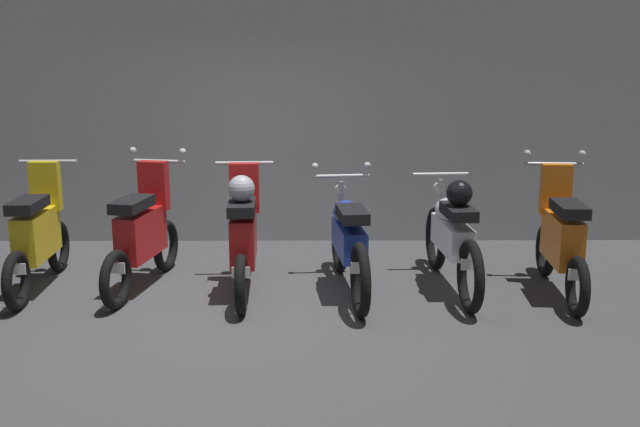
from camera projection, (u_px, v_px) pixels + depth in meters
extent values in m
plane|color=#424244|center=(237.00, 321.00, 6.17)|extent=(80.00, 80.00, 0.00)
cube|color=#9EA0A3|center=(258.00, 114.00, 8.55)|extent=(16.00, 0.30, 2.99)
torus|color=black|center=(58.00, 246.00, 7.50)|extent=(0.10, 0.53, 0.53)
torus|color=black|center=(17.00, 281.00, 6.38)|extent=(0.10, 0.53, 0.53)
cube|color=gold|center=(37.00, 235.00, 6.88)|extent=(0.24, 0.74, 0.44)
cube|color=gold|center=(45.00, 186.00, 7.13)|extent=(0.28, 0.13, 0.48)
cube|color=black|center=(28.00, 205.00, 6.65)|extent=(0.25, 0.53, 0.10)
cylinder|color=#B7BABF|center=(48.00, 161.00, 7.21)|extent=(0.56, 0.05, 0.04)
cylinder|color=#B7BABF|center=(54.00, 207.00, 7.36)|extent=(0.06, 0.15, 0.85)
sphere|color=silver|center=(51.00, 176.00, 7.29)|extent=(0.12, 0.12, 0.12)
cube|color=white|center=(16.00, 269.00, 6.38)|extent=(0.16, 0.02, 0.10)
torus|color=black|center=(166.00, 246.00, 7.51)|extent=(0.19, 0.54, 0.53)
torus|color=black|center=(116.00, 280.00, 6.41)|extent=(0.19, 0.54, 0.53)
cube|color=red|center=(141.00, 234.00, 6.90)|extent=(0.35, 0.76, 0.44)
cube|color=red|center=(154.00, 186.00, 7.15)|extent=(0.30, 0.17, 0.48)
cube|color=black|center=(132.00, 204.00, 6.68)|extent=(0.33, 0.56, 0.10)
cylinder|color=#B7BABF|center=(158.00, 161.00, 7.23)|extent=(0.56, 0.14, 0.04)
sphere|color=#B7BABF|center=(133.00, 150.00, 7.25)|extent=(0.07, 0.07, 0.07)
sphere|color=#B7BABF|center=(183.00, 152.00, 7.16)|extent=(0.07, 0.07, 0.07)
cylinder|color=#B7BABF|center=(162.00, 207.00, 7.38)|extent=(0.08, 0.16, 0.85)
sphere|color=silver|center=(161.00, 175.00, 7.31)|extent=(0.12, 0.12, 0.12)
cube|color=white|center=(116.00, 268.00, 6.41)|extent=(0.16, 0.04, 0.10)
torus|color=black|center=(247.00, 249.00, 7.40)|extent=(0.11, 0.53, 0.53)
torus|color=black|center=(241.00, 285.00, 6.28)|extent=(0.11, 0.53, 0.53)
cube|color=red|center=(244.00, 237.00, 6.78)|extent=(0.25, 0.75, 0.44)
cube|color=red|center=(244.00, 188.00, 7.03)|extent=(0.29, 0.13, 0.48)
cube|color=black|center=(242.00, 207.00, 6.55)|extent=(0.26, 0.53, 0.10)
cylinder|color=#B7BABF|center=(245.00, 163.00, 7.11)|extent=(0.56, 0.06, 0.04)
cylinder|color=#B7BABF|center=(246.00, 209.00, 7.26)|extent=(0.06, 0.15, 0.85)
sphere|color=silver|center=(245.00, 177.00, 7.19)|extent=(0.12, 0.12, 0.12)
cube|color=white|center=(241.00, 273.00, 6.28)|extent=(0.16, 0.02, 0.10)
sphere|color=#9EA0A8|center=(241.00, 189.00, 6.52)|extent=(0.24, 0.24, 0.24)
torus|color=black|center=(339.00, 241.00, 7.47)|extent=(0.16, 0.66, 0.65)
torus|color=black|center=(360.00, 280.00, 6.21)|extent=(0.16, 0.66, 0.65)
cube|color=#1E389E|center=(349.00, 239.00, 6.80)|extent=(0.31, 0.85, 0.28)
ellipsoid|color=#1E389E|center=(347.00, 212.00, 6.90)|extent=(0.30, 0.46, 0.22)
cube|color=black|center=(352.00, 214.00, 6.56)|extent=(0.29, 0.54, 0.10)
cylinder|color=#B7BABF|center=(341.00, 176.00, 7.21)|extent=(0.56, 0.09, 0.04)
sphere|color=#B7BABF|center=(315.00, 166.00, 7.16)|extent=(0.07, 0.07, 0.07)
sphere|color=#B7BABF|center=(367.00, 165.00, 7.22)|extent=(0.07, 0.07, 0.07)
cylinder|color=#B7BABF|center=(340.00, 211.00, 7.35)|extent=(0.07, 0.16, 0.65)
sphere|color=silver|center=(340.00, 190.00, 7.30)|extent=(0.12, 0.12, 0.12)
cube|color=white|center=(360.00, 268.00, 6.21)|extent=(0.16, 0.03, 0.10)
torus|color=black|center=(436.00, 238.00, 7.57)|extent=(0.13, 0.65, 0.65)
torus|color=black|center=(470.00, 276.00, 6.31)|extent=(0.13, 0.65, 0.65)
cube|color=silver|center=(452.00, 236.00, 6.90)|extent=(0.28, 0.85, 0.28)
ellipsoid|color=silver|center=(449.00, 210.00, 7.00)|extent=(0.29, 0.46, 0.22)
cube|color=black|center=(459.00, 211.00, 6.66)|extent=(0.28, 0.54, 0.10)
cylinder|color=#B7BABF|center=(441.00, 174.00, 7.32)|extent=(0.56, 0.07, 0.04)
cylinder|color=#B7BABF|center=(438.00, 209.00, 7.45)|extent=(0.07, 0.16, 0.65)
sphere|color=silver|center=(439.00, 188.00, 7.40)|extent=(0.12, 0.12, 0.12)
cube|color=white|center=(470.00, 264.00, 6.31)|extent=(0.16, 0.02, 0.10)
sphere|color=black|center=(459.00, 193.00, 6.62)|extent=(0.24, 0.24, 0.24)
torus|color=black|center=(545.00, 250.00, 7.34)|extent=(0.13, 0.53, 0.53)
torus|color=black|center=(578.00, 287.00, 6.22)|extent=(0.13, 0.53, 0.53)
cube|color=orange|center=(562.00, 239.00, 6.72)|extent=(0.27, 0.75, 0.44)
cube|color=orange|center=(556.00, 189.00, 6.97)|extent=(0.29, 0.14, 0.48)
cube|color=black|center=(570.00, 209.00, 6.49)|extent=(0.27, 0.53, 0.10)
cylinder|color=#B7BABF|center=(554.00, 164.00, 7.06)|extent=(0.56, 0.07, 0.04)
sphere|color=#B7BABF|center=(527.00, 153.00, 7.05)|extent=(0.07, 0.07, 0.07)
sphere|color=#B7BABF|center=(582.00, 154.00, 7.02)|extent=(0.07, 0.07, 0.07)
cylinder|color=#B7BABF|center=(549.00, 210.00, 7.20)|extent=(0.07, 0.15, 0.85)
sphere|color=silver|center=(552.00, 178.00, 7.13)|extent=(0.12, 0.12, 0.12)
cube|color=white|center=(578.00, 275.00, 6.22)|extent=(0.16, 0.02, 0.10)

